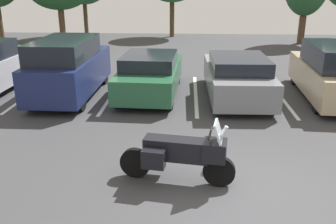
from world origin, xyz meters
The scene contains 7 objects.
ground centered at (0.00, 0.00, -0.05)m, with size 44.00×44.00×0.10m, color #38383A.
motorcycle_touring centered at (-1.13, 0.36, 0.63)m, with size 2.31×0.95×1.33m.
parking_stripes centered at (-2.19, 6.39, 0.00)m, with size 14.77×4.87×0.01m.
car_navy centered at (-5.04, 5.97, 1.00)m, with size 1.82×4.70×2.01m.
car_green centered at (-2.31, 6.33, 0.72)m, with size 2.08×4.57×1.44m.
car_grey centered at (0.65, 6.11, 0.72)m, with size 2.03×4.69×1.46m.
car_tan centered at (3.83, 6.12, 0.90)m, with size 2.17×4.92×1.86m.
Camera 1 is at (-1.03, -6.20, 3.82)m, focal length 39.80 mm.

